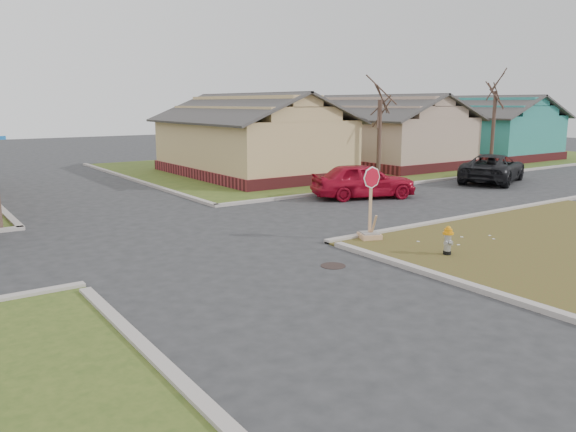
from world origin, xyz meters
TOP-DOWN VIEW (x-y plane):
  - ground at (0.00, 0.00)m, footprint 120.00×120.00m
  - verge_far_right at (22.00, 18.00)m, footprint 37.00×19.00m
  - curbs at (0.00, 5.00)m, footprint 80.00×40.00m
  - manhole at (2.20, -0.50)m, footprint 0.64×0.64m
  - side_house_yellow at (10.00, 16.50)m, footprint 7.60×11.60m
  - side_house_tan at (20.00, 16.50)m, footprint 7.60×11.60m
  - side_house_teal at (30.00, 16.50)m, footprint 7.60×11.60m
  - tree_mid_right at (14.00, 10.20)m, footprint 0.22×0.22m
  - tree_far_right at (24.00, 10.50)m, footprint 0.22×0.22m
  - fire_hydrant at (5.35, -1.54)m, footprint 0.30×0.30m
  - stop_sign at (4.89, 1.04)m, footprint 0.62×0.61m
  - red_sedan at (9.96, 6.91)m, footprint 4.86×3.26m
  - dark_pickup at (18.90, 6.74)m, footprint 5.85×4.33m

SIDE VIEW (x-z plane):
  - ground at x=0.00m, z-range 0.00..0.00m
  - curbs at x=0.00m, z-range -0.06..0.06m
  - manhole at x=2.20m, z-range 0.00..0.01m
  - verge_far_right at x=22.00m, z-range 0.00..0.05m
  - fire_hydrant at x=5.35m, z-range 0.09..0.88m
  - stop_sign at x=4.89m, z-range -0.58..1.63m
  - dark_pickup at x=18.90m, z-range 0.00..1.48m
  - red_sedan at x=9.96m, z-range 0.00..1.54m
  - tree_mid_right at x=14.00m, z-range 0.05..4.25m
  - side_house_yellow at x=10.00m, z-range -0.16..4.54m
  - side_house_tan at x=20.00m, z-range -0.16..4.54m
  - side_house_teal at x=30.00m, z-range -0.16..4.54m
  - tree_far_right at x=24.00m, z-range 0.05..4.81m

